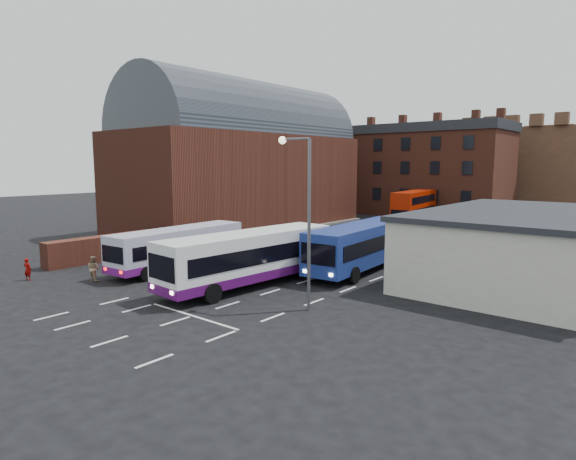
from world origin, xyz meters
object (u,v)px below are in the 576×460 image
Objects in this scene: pedestrian_red at (28,269)px; pedestrian_beige at (93,268)px; bus_white_outbound at (179,245)px; street_lamp at (304,207)px; bus_red_double at (414,207)px; bus_blue at (362,243)px; bus_white_inbound at (249,255)px.

pedestrian_beige reaches higher than pedestrian_red.
bus_white_outbound is 6.57× the size of pedestrian_beige.
bus_white_outbound is 1.23× the size of street_lamp.
street_lamp is (9.93, -33.58, 2.92)m from bus_red_double.
bus_blue is 16.86m from pedestrian_beige.
bus_red_double is 6.47× the size of pedestrian_beige.
street_lamp is (5.16, -1.59, 3.16)m from bus_white_inbound.
bus_blue is (9.71, 7.41, 0.19)m from bus_white_outbound.
bus_white_outbound is 5.64m from pedestrian_beige.
bus_blue is at bearing 33.86° from bus_white_outbound.
bus_white_inbound is at bearing 162.91° from street_lamp.
bus_blue is (2.85, 7.74, -0.04)m from bus_white_inbound.
pedestrian_red is (-14.09, -15.31, -1.12)m from bus_blue.
bus_white_inbound is 8.48× the size of pedestrian_red.
bus_white_outbound is 12.22m from bus_blue.
bus_white_outbound is 12.64m from street_lamp.
bus_white_outbound is 7.44× the size of pedestrian_red.
bus_white_outbound is 6.88m from bus_white_inbound.
bus_blue is 10.13m from street_lamp.
bus_blue is 1.37× the size of street_lamp.
bus_blue is at bearing -156.64° from pedestrian_red.
bus_white_inbound reaches higher than bus_white_outbound.
street_lamp reaches higher than pedestrian_red.
pedestrian_red is at bearing 20.05° from pedestrian_beige.
bus_white_inbound is (6.87, -0.34, 0.22)m from bus_white_outbound.
street_lamp reaches higher than bus_red_double.
bus_red_double is 1.21× the size of street_lamp.
bus_white_outbound reaches higher than pedestrian_red.
bus_blue is 25.42m from bus_red_double.
bus_white_inbound is at bearing -170.07° from pedestrian_red.
bus_white_outbound is 0.89× the size of bus_blue.
street_lamp is at bearing 177.84° from pedestrian_beige.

